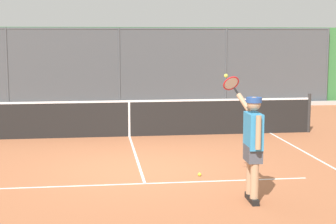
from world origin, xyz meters
name	(u,v)px	position (x,y,z in m)	size (l,w,h in m)	color
ground_plane	(140,170)	(0.00, 0.00, 0.00)	(60.00, 60.00, 0.00)	#A8603D
court_line_markings	(146,188)	(0.00, 1.36, 0.00)	(7.76, 8.53, 0.01)	white
fence_backdrop	(119,67)	(0.00, -10.18, 1.47)	(19.08, 1.37, 2.97)	#474C51
tennis_net	(129,118)	(0.00, -3.64, 0.49)	(9.97, 0.09, 1.07)	#2D2D2D
tennis_player	(253,141)	(-1.60, 2.29, 0.99)	(0.45, 1.41, 1.97)	black
tennis_ball_near_baseline	(200,174)	(-1.07, 0.65, 0.03)	(0.07, 0.07, 0.07)	#CCDB33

